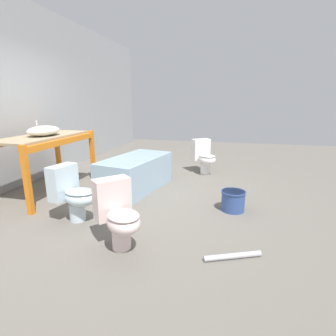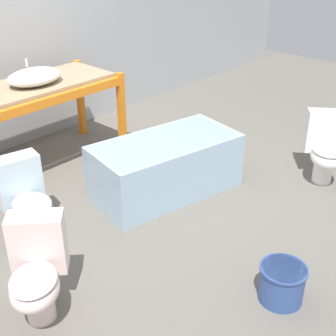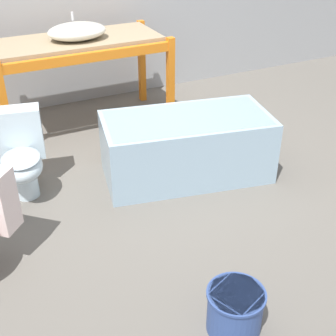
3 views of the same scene
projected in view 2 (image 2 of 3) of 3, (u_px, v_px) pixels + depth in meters
The scene contains 9 objects.
ground_plane at pixel (135, 199), 4.57m from camera, with size 12.00×12.00×0.00m, color #666059.
warehouse_wall_rear at pixel (2, 6), 5.00m from camera, with size 10.80×0.08×3.20m.
shelving_rack at pixel (36, 97), 4.84m from camera, with size 1.74×0.83×0.94m.
sink_basin at pixel (34, 77), 4.69m from camera, with size 0.57×0.41×0.24m.
bathtub_main at pixel (166, 163), 4.56m from camera, with size 1.54×0.97×0.56m.
toilet_near at pixel (325, 147), 4.76m from camera, with size 0.66×0.61×0.70m.
toilet_far at pixel (27, 200), 3.87m from camera, with size 0.45×0.62×0.70m.
toilet_extra at pixel (37, 271), 3.09m from camera, with size 0.63×0.65×0.70m.
bucket_white at pixel (282, 283), 3.31m from camera, with size 0.34×0.34×0.28m.
Camera 2 is at (-2.64, -2.87, 2.42)m, focal length 50.00 mm.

